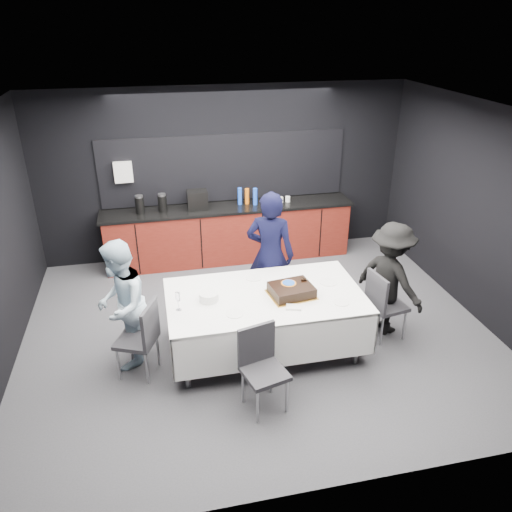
{
  "coord_description": "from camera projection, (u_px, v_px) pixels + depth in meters",
  "views": [
    {
      "loc": [
        -1.19,
        -5.35,
        3.8
      ],
      "look_at": [
        0.0,
        0.1,
        1.05
      ],
      "focal_mm": 35.0,
      "sensor_mm": 36.0,
      "label": 1
    }
  ],
  "objects": [
    {
      "name": "loose_plate_right_b",
      "position": [
        341.0,
        302.0,
        5.74
      ],
      "size": [
        0.18,
        0.18,
        0.01
      ],
      "primitive_type": "cylinder",
      "color": "white",
      "rests_on": "party_table"
    },
    {
      "name": "kitchenette",
      "position": [
        228.0,
        228.0,
        8.29
      ],
      "size": [
        4.1,
        0.64,
        2.05
      ],
      "color": "#58140E",
      "rests_on": "ground"
    },
    {
      "name": "person_right",
      "position": [
        390.0,
        279.0,
        6.3
      ],
      "size": [
        0.93,
        1.12,
        1.51
      ],
      "primitive_type": "imported",
      "rotation": [
        0.0,
        0.0,
        2.03
      ],
      "color": "black",
      "rests_on": "ground"
    },
    {
      "name": "chair_left",
      "position": [
        142.0,
        335.0,
        5.59
      ],
      "size": [
        0.55,
        0.55,
        0.92
      ],
      "color": "#2B2B30",
      "rests_on": "ground"
    },
    {
      "name": "fork_pile",
      "position": [
        294.0,
        307.0,
        5.62
      ],
      "size": [
        0.2,
        0.15,
        0.03
      ],
      "primitive_type": "cube",
      "rotation": [
        0.0,
        0.0,
        -0.31
      ],
      "color": "white",
      "rests_on": "party_table"
    },
    {
      "name": "person_center",
      "position": [
        270.0,
        255.0,
        6.62
      ],
      "size": [
        0.76,
        0.65,
        1.77
      ],
      "primitive_type": "imported",
      "rotation": [
        0.0,
        0.0,
        2.71
      ],
      "color": "black",
      "rests_on": "ground"
    },
    {
      "name": "loose_plate_far",
      "position": [
        254.0,
        278.0,
        6.26
      ],
      "size": [
        0.2,
        0.2,
        0.01
      ],
      "primitive_type": "cylinder",
      "color": "white",
      "rests_on": "party_table"
    },
    {
      "name": "loose_plate_right_a",
      "position": [
        328.0,
        282.0,
        6.17
      ],
      "size": [
        0.22,
        0.22,
        0.01
      ],
      "primitive_type": "cylinder",
      "color": "white",
      "rests_on": "party_table"
    },
    {
      "name": "ground",
      "position": [
        258.0,
        330.0,
        6.6
      ],
      "size": [
        6.0,
        6.0,
        0.0
      ],
      "primitive_type": "plane",
      "color": "#434448",
      "rests_on": "ground"
    },
    {
      "name": "chair_near",
      "position": [
        261.0,
        362.0,
        5.15
      ],
      "size": [
        0.51,
        0.51,
        0.92
      ],
      "color": "#2B2B30",
      "rests_on": "ground"
    },
    {
      "name": "person_left",
      "position": [
        121.0,
        305.0,
        5.69
      ],
      "size": [
        0.7,
        0.84,
        1.56
      ],
      "primitive_type": "imported",
      "rotation": [
        0.0,
        0.0,
        -1.72
      ],
      "color": "silver",
      "rests_on": "ground"
    },
    {
      "name": "champagne_flute",
      "position": [
        178.0,
        298.0,
        5.53
      ],
      "size": [
        0.06,
        0.06,
        0.22
      ],
      "color": "white",
      "rests_on": "party_table"
    },
    {
      "name": "plate_stack",
      "position": [
        209.0,
        297.0,
        5.76
      ],
      "size": [
        0.22,
        0.22,
        0.1
      ],
      "primitive_type": "cylinder",
      "color": "white",
      "rests_on": "party_table"
    },
    {
      "name": "cake_assembly",
      "position": [
        292.0,
        290.0,
        5.87
      ],
      "size": [
        0.57,
        0.49,
        0.17
      ],
      "color": "gold",
      "rests_on": "party_table"
    },
    {
      "name": "loose_plate_near",
      "position": [
        235.0,
        314.0,
        5.53
      ],
      "size": [
        0.2,
        0.2,
        0.01
      ],
      "primitive_type": "cylinder",
      "color": "white",
      "rests_on": "party_table"
    },
    {
      "name": "room_shell",
      "position": [
        258.0,
        197.0,
        5.77
      ],
      "size": [
        6.04,
        5.04,
        2.82
      ],
      "color": "white",
      "rests_on": "ground"
    },
    {
      "name": "party_table",
      "position": [
        265.0,
        305.0,
        5.96
      ],
      "size": [
        2.32,
        1.32,
        0.78
      ],
      "color": "#99999E",
      "rests_on": "ground"
    },
    {
      "name": "chair_right",
      "position": [
        383.0,
        301.0,
        6.24
      ],
      "size": [
        0.48,
        0.48,
        0.92
      ],
      "color": "#2B2B30",
      "rests_on": "ground"
    }
  ]
}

